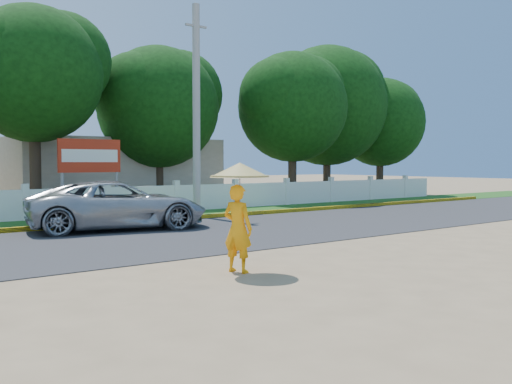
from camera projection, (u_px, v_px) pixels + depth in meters
ground at (311, 253)px, 12.81m from camera, size 120.00×120.00×0.00m
road at (203, 233)px, 16.35m from camera, size 60.00×7.00×0.02m
grass_verge at (124, 219)px, 20.49m from camera, size 60.00×3.50×0.03m
curb at (146, 221)px, 19.15m from camera, size 40.00×0.18×0.16m
fence at (107, 202)px, 21.60m from camera, size 40.00×0.10×1.10m
building_near at (108, 171)px, 28.75m from camera, size 10.00×6.00×3.20m
utility_pole at (196, 111)px, 21.13m from camera, size 0.28×0.28×7.86m
vehicle at (118, 205)px, 17.28m from camera, size 5.75×3.54×1.49m
monk_with_parasol at (239, 201)px, 10.55m from camera, size 1.12×1.12×2.04m
billboard at (90, 160)px, 22.25m from camera, size 2.50×0.13×2.95m
tree_row at (173, 101)px, 26.57m from camera, size 38.64×8.09×8.76m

